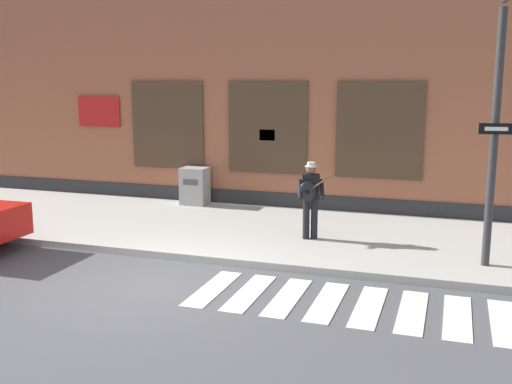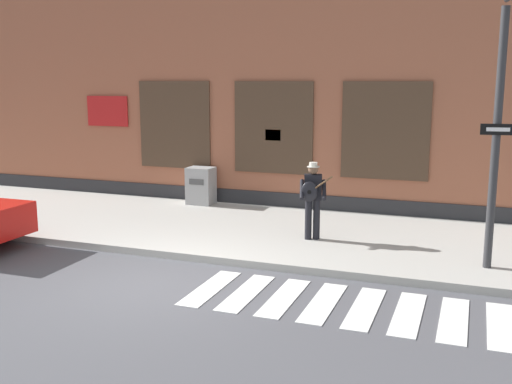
# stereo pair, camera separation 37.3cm
# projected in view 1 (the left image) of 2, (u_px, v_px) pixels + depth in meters

# --- Properties ---
(ground_plane) EXTENTS (160.00, 160.00, 0.00)m
(ground_plane) POSITION_uv_depth(u_px,v_px,m) (158.00, 286.00, 10.69)
(ground_plane) COLOR #4C4C51
(sidewalk) EXTENTS (28.00, 5.09, 0.15)m
(sidewalk) POSITION_uv_depth(u_px,v_px,m) (236.00, 229.00, 14.42)
(sidewalk) COLOR #ADAAA3
(sidewalk) RESTS_ON ground
(building_backdrop) EXTENTS (28.00, 4.06, 8.66)m
(building_backdrop) POSITION_uv_depth(u_px,v_px,m) (288.00, 56.00, 17.87)
(building_backdrop) COLOR #99563D
(building_backdrop) RESTS_ON ground
(crosswalk) EXTENTS (5.20, 1.90, 0.01)m
(crosswalk) POSITION_uv_depth(u_px,v_px,m) (348.00, 304.00, 9.79)
(crosswalk) COLOR silver
(crosswalk) RESTS_ON ground
(busker) EXTENTS (0.78, 0.65, 1.72)m
(busker) POSITION_uv_depth(u_px,v_px,m) (310.00, 195.00, 13.09)
(busker) COLOR black
(busker) RESTS_ON sidewalk
(utility_box) EXTENTS (0.73, 0.59, 1.05)m
(utility_box) POSITION_uv_depth(u_px,v_px,m) (195.00, 186.00, 16.88)
(utility_box) COLOR #9E9E9E
(utility_box) RESTS_ON sidewalk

